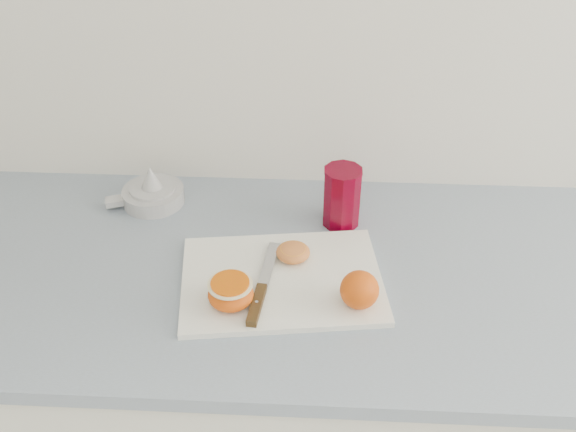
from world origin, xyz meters
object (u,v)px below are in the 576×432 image
Objects in this scene: citrus_juicer at (152,193)px; red_tumbler at (342,199)px; half_orange at (231,293)px; counter at (255,410)px; cutting_board at (282,280)px.

red_tumbler is at bearing -7.49° from citrus_juicer.
half_orange is at bearing -126.32° from red_tumbler.
counter is 0.55m from red_tumbler.
counter is at bearing -40.77° from citrus_juicer.
citrus_juicer reaches higher than counter.
counter is at bearing 144.04° from cutting_board.
counter is 31.18× the size of half_orange.
half_orange reaches higher than cutting_board.
cutting_board is 0.23m from red_tumbler.
counter is 6.82× the size of cutting_board.
red_tumbler reaches higher than cutting_board.
citrus_juicer reaches higher than half_orange.
red_tumbler is (0.19, 0.26, 0.02)m from half_orange.
cutting_board is at bearing -119.97° from red_tumbler.
citrus_juicer is at bearing 140.27° from cutting_board.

